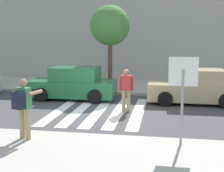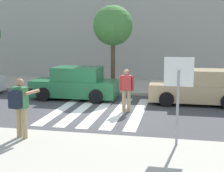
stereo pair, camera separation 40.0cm
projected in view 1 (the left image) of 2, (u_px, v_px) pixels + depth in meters
name	position (u px, v px, depth m)	size (l,w,h in m)	color
ground_plane	(98.00, 112.00, 12.59)	(120.00, 120.00, 0.00)	#424244
sidewalk_far	(120.00, 86.00, 18.41)	(60.00, 4.80, 0.14)	#B2AD9E
building_facade_far	(129.00, 28.00, 22.12)	(56.00, 4.00, 7.10)	#ADA89E
crosswalk_stripe_0	(62.00, 109.00, 13.05)	(0.44, 5.20, 0.01)	silver
crosswalk_stripe_1	(80.00, 110.00, 12.91)	(0.44, 5.20, 0.01)	silver
crosswalk_stripe_2	(99.00, 110.00, 12.78)	(0.44, 5.20, 0.01)	silver
crosswalk_stripe_3	(118.00, 111.00, 12.65)	(0.44, 5.20, 0.01)	silver
crosswalk_stripe_4	(138.00, 112.00, 12.52)	(0.44, 5.20, 0.01)	silver
stop_sign	(183.00, 82.00, 8.20)	(0.76, 0.08, 2.36)	gray
photographer_with_backpack	(23.00, 104.00, 8.72)	(0.69, 0.92, 1.72)	tan
pedestrian_crossing	(126.00, 88.00, 12.43)	(0.58, 0.27, 1.72)	tan
parked_car_green	(74.00, 84.00, 14.99)	(4.10, 1.92, 1.55)	#236B3D
parked_car_tan	(195.00, 87.00, 14.05)	(4.10, 1.92, 1.55)	tan
street_tree_center	(110.00, 26.00, 16.35)	(2.10, 2.10, 4.46)	brown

